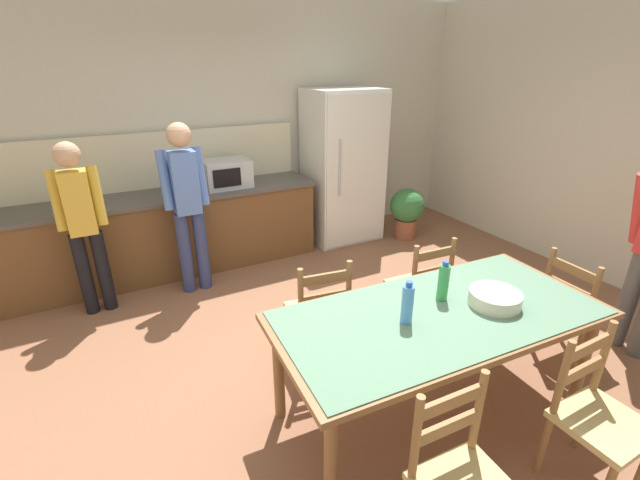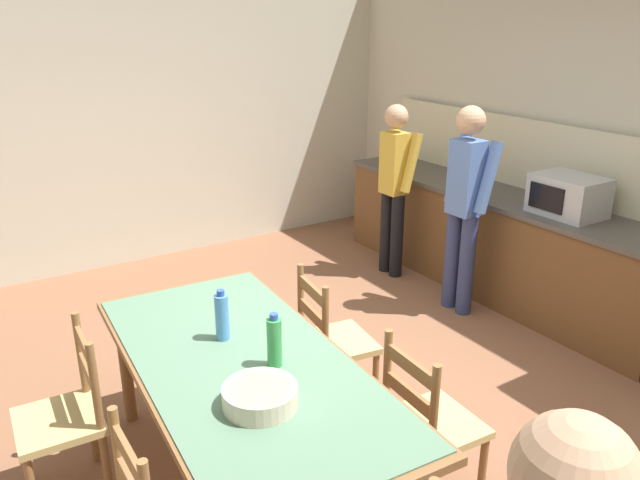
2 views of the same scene
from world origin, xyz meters
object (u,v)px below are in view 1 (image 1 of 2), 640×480
at_px(refrigerator, 343,167).
at_px(person_at_sink, 82,221).
at_px(chair_head_end, 574,309).
at_px(microwave, 226,173).
at_px(chair_side_near_right, 597,417).
at_px(chair_side_far_right, 420,288).
at_px(bottle_off_centre, 443,282).
at_px(potted_plant, 407,210).
at_px(serving_bowl, 495,297).
at_px(dining_table, 439,322).
at_px(person_at_counter, 187,201).
at_px(chair_side_far_left, 319,313).
at_px(bottle_near_centre, 407,304).

distance_m(refrigerator, person_at_sink, 2.98).
distance_m(chair_head_end, person_at_sink, 4.11).
distance_m(refrigerator, chair_head_end, 3.05).
height_order(microwave, chair_side_near_right, microwave).
relative_size(chair_head_end, chair_side_far_right, 1.00).
height_order(microwave, person_at_sink, person_at_sink).
bearing_deg(person_at_sink, chair_head_end, -128.06).
height_order(chair_side_near_right, chair_head_end, same).
relative_size(bottle_off_centre, potted_plant, 0.40).
height_order(chair_side_far_right, person_at_sink, person_at_sink).
relative_size(bottle_off_centre, chair_side_near_right, 0.30).
bearing_deg(chair_side_far_right, serving_bowl, 83.08).
height_order(dining_table, person_at_counter, person_at_counter).
xyz_separation_m(refrigerator, serving_bowl, (-0.69, -3.01, -0.11)).
height_order(microwave, person_at_counter, person_at_counter).
height_order(microwave, chair_side_far_left, microwave).
bearing_deg(chair_head_end, person_at_sink, 54.62).
xyz_separation_m(bottle_near_centre, chair_head_end, (1.58, -0.09, -0.46)).
bearing_deg(chair_head_end, dining_table, 89.47).
distance_m(chair_side_near_right, potted_plant, 3.56).
distance_m(microwave, person_at_sink, 1.54).
height_order(microwave, chair_head_end, microwave).
xyz_separation_m(serving_bowl, potted_plant, (1.42, 2.59, -0.44)).
xyz_separation_m(bottle_near_centre, serving_bowl, (0.61, -0.11, -0.07)).
bearing_deg(bottle_off_centre, chair_head_end, -8.80).
height_order(chair_side_far_right, person_at_counter, person_at_counter).
bearing_deg(chair_side_far_left, bottle_off_centre, 136.15).
distance_m(bottle_near_centre, person_at_counter, 2.52).
bearing_deg(person_at_counter, chair_side_near_right, -156.37).
bearing_deg(bottle_off_centre, potted_plant, 55.06).
height_order(bottle_near_centre, chair_side_near_right, bottle_near_centre).
xyz_separation_m(microwave, chair_side_far_left, (0.02, -2.15, -0.59)).
height_order(microwave, bottle_near_centre, microwave).
distance_m(chair_head_end, chair_side_far_right, 1.15).
bearing_deg(microwave, potted_plant, -11.43).
distance_m(microwave, chair_side_near_right, 3.88).
distance_m(serving_bowl, person_at_sink, 3.39).
xyz_separation_m(chair_head_end, person_at_counter, (-2.31, 2.50, 0.50)).
xyz_separation_m(bottle_near_centre, person_at_counter, (-0.73, 2.41, 0.04)).
bearing_deg(person_at_counter, microwave, -46.62).
xyz_separation_m(refrigerator, person_at_sink, (-2.94, -0.48, -0.05)).
distance_m(refrigerator, microwave, 1.49).
height_order(serving_bowl, chair_side_near_right, chair_side_near_right).
height_order(dining_table, chair_side_far_right, chair_side_far_right).
relative_size(bottle_near_centre, chair_side_near_right, 0.30).
height_order(chair_head_end, potted_plant, chair_head_end).
bearing_deg(potted_plant, microwave, 168.57).
bearing_deg(serving_bowl, chair_head_end, 1.04).
xyz_separation_m(refrigerator, bottle_near_centre, (-1.31, -2.91, -0.04)).
bearing_deg(chair_side_near_right, person_at_sink, 125.09).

